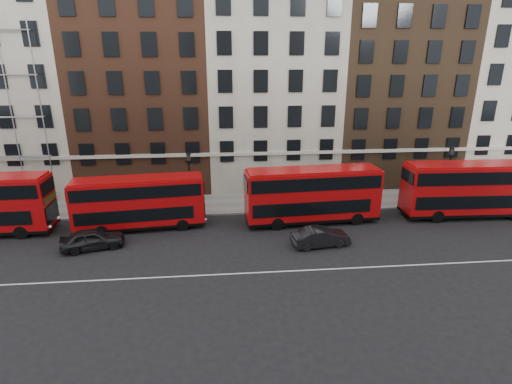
{
  "coord_description": "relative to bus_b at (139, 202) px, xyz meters",
  "views": [
    {
      "loc": [
        -5.52,
        -24.09,
        12.91
      ],
      "look_at": [
        -2.78,
        5.0,
        3.0
      ],
      "focal_mm": 28.0,
      "sensor_mm": 36.0,
      "label": 1
    }
  ],
  "objects": [
    {
      "name": "ground",
      "position": [
        11.86,
        -5.72,
        -2.24
      ],
      "size": [
        120.0,
        120.0,
        0.0
      ],
      "primitive_type": "plane",
      "color": "black",
      "rests_on": "ground"
    },
    {
      "name": "building_terrace",
      "position": [
        11.56,
        12.16,
        8.0
      ],
      "size": [
        64.0,
        11.95,
        22.0
      ],
      "color": "#B1AB99",
      "rests_on": "ground"
    },
    {
      "name": "bus_b",
      "position": [
        0.0,
        0.0,
        0.0
      ],
      "size": [
        10.12,
        3.36,
        4.18
      ],
      "rotation": [
        0.0,
        0.0,
        0.1
      ],
      "color": "#BA090B",
      "rests_on": "ground"
    },
    {
      "name": "road_centre_line",
      "position": [
        11.86,
        -7.72,
        -2.23
      ],
      "size": [
        70.0,
        0.12,
        0.01
      ],
      "primitive_type": "cube",
      "color": "white",
      "rests_on": "ground"
    },
    {
      "name": "car_front",
      "position": [
        13.4,
        -4.36,
        -1.55
      ],
      "size": [
        4.34,
        2.02,
        1.38
      ],
      "primitive_type": "imported",
      "rotation": [
        0.0,
        0.0,
        1.71
      ],
      "color": "black",
      "rests_on": "ground"
    },
    {
      "name": "kerb",
      "position": [
        11.86,
        2.28,
        -2.16
      ],
      "size": [
        80.0,
        0.3,
        0.16
      ],
      "primitive_type": "cube",
      "color": "gray",
      "rests_on": "ground"
    },
    {
      "name": "lamp_post_right",
      "position": [
        26.83,
        2.95,
        0.84
      ],
      "size": [
        0.44,
        0.44,
        5.33
      ],
      "color": "black",
      "rests_on": "pavement"
    },
    {
      "name": "car_rear",
      "position": [
        -2.75,
        -3.26,
        -1.51
      ],
      "size": [
        4.59,
        2.76,
        1.46
      ],
      "primitive_type": "imported",
      "rotation": [
        0.0,
        0.0,
        1.83
      ],
      "color": "black",
      "rests_on": "ground"
    },
    {
      "name": "lamp_post_left",
      "position": [
        3.78,
        2.99,
        0.84
      ],
      "size": [
        0.44,
        0.44,
        5.33
      ],
      "color": "black",
      "rests_on": "pavement"
    },
    {
      "name": "bus_c",
      "position": [
        13.67,
        0.0,
        0.2
      ],
      "size": [
        10.97,
        3.3,
        4.55
      ],
      "rotation": [
        0.0,
        0.0,
        0.06
      ],
      "color": "#BA090B",
      "rests_on": "ground"
    },
    {
      "name": "iron_railings",
      "position": [
        11.86,
        6.98,
        -1.59
      ],
      "size": [
        6.6,
        0.06,
        1.0
      ],
      "primitive_type": null,
      "color": "black",
      "rests_on": "pavement"
    },
    {
      "name": "bus_d",
      "position": [
        27.14,
        0.0,
        0.26
      ],
      "size": [
        11.2,
        3.03,
        4.67
      ],
      "rotation": [
        0.0,
        0.0,
        -0.03
      ],
      "color": "#BA090B",
      "rests_on": "ground"
    },
    {
      "name": "traffic_light",
      "position": [
        32.88,
        2.67,
        0.21
      ],
      "size": [
        0.25,
        0.45,
        3.27
      ],
      "color": "black",
      "rests_on": "pavement"
    },
    {
      "name": "pavement",
      "position": [
        11.86,
        4.78,
        -2.16
      ],
      "size": [
        80.0,
        5.0,
        0.15
      ],
      "primitive_type": "cube",
      "color": "gray",
      "rests_on": "ground"
    }
  ]
}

